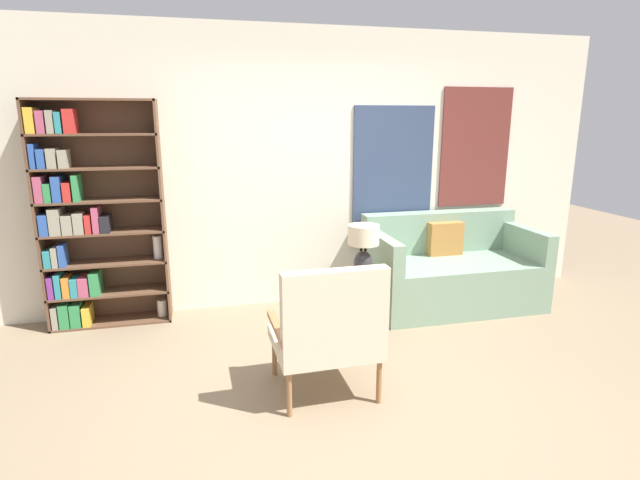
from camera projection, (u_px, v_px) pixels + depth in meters
name	position (u px, v px, depth m)	size (l,w,h in m)	color
ground_plane	(358.00, 403.00, 3.33)	(14.00, 14.00, 0.00)	#847056
wall_back	(302.00, 170.00, 4.93)	(6.40, 0.08, 2.70)	silver
bookshelf	(87.00, 221.00, 4.39)	(1.05, 0.30, 2.01)	brown
armchair	(329.00, 328.00, 3.27)	(0.71, 0.64, 0.95)	olive
couch	(450.00, 271.00, 5.06)	(1.66, 0.90, 0.90)	gray
side_table	(360.00, 281.00, 4.32)	(0.49, 0.49, 0.54)	brown
table_lamp	(363.00, 243.00, 4.24)	(0.27, 0.27, 0.43)	#2D2D33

